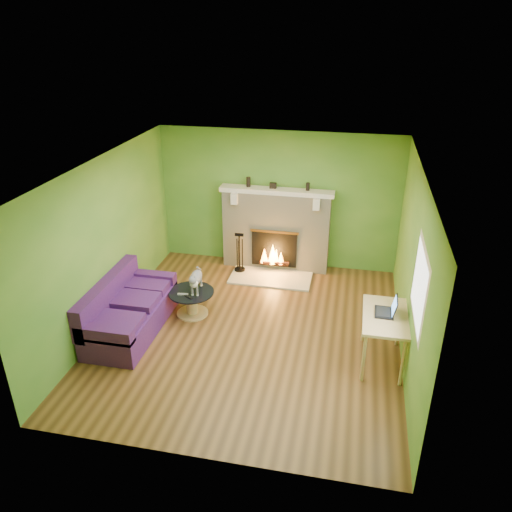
# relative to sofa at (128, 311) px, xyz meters

# --- Properties ---
(floor) EXTENTS (5.00, 5.00, 0.00)m
(floor) POSITION_rel_sofa_xyz_m (1.86, 0.30, -0.32)
(floor) COLOR #513417
(floor) RESTS_ON ground
(ceiling) EXTENTS (5.00, 5.00, 0.00)m
(ceiling) POSITION_rel_sofa_xyz_m (1.86, 0.30, 2.28)
(ceiling) COLOR white
(ceiling) RESTS_ON wall_back
(wall_back) EXTENTS (5.00, 0.00, 5.00)m
(wall_back) POSITION_rel_sofa_xyz_m (1.86, 2.80, 0.98)
(wall_back) COLOR #41822A
(wall_back) RESTS_ON floor
(wall_front) EXTENTS (5.00, 0.00, 5.00)m
(wall_front) POSITION_rel_sofa_xyz_m (1.86, -2.20, 0.98)
(wall_front) COLOR #41822A
(wall_front) RESTS_ON floor
(wall_left) EXTENTS (0.00, 5.00, 5.00)m
(wall_left) POSITION_rel_sofa_xyz_m (-0.39, 0.30, 0.98)
(wall_left) COLOR #41822A
(wall_left) RESTS_ON floor
(wall_right) EXTENTS (0.00, 5.00, 5.00)m
(wall_right) POSITION_rel_sofa_xyz_m (4.11, 0.30, 0.98)
(wall_right) COLOR #41822A
(wall_right) RESTS_ON floor
(window_frame) EXTENTS (0.00, 1.20, 1.20)m
(window_frame) POSITION_rel_sofa_xyz_m (4.10, -0.60, 1.23)
(window_frame) COLOR silver
(window_frame) RESTS_ON wall_right
(window_pane) EXTENTS (0.00, 1.06, 1.06)m
(window_pane) POSITION_rel_sofa_xyz_m (4.09, -0.60, 1.23)
(window_pane) COLOR white
(window_pane) RESTS_ON wall_right
(fireplace) EXTENTS (2.10, 0.46, 1.58)m
(fireplace) POSITION_rel_sofa_xyz_m (1.86, 2.62, 0.45)
(fireplace) COLOR beige
(fireplace) RESTS_ON floor
(hearth) EXTENTS (1.50, 0.75, 0.03)m
(hearth) POSITION_rel_sofa_xyz_m (1.86, 2.10, -0.31)
(hearth) COLOR beige
(hearth) RESTS_ON floor
(mantel) EXTENTS (2.10, 0.28, 0.08)m
(mantel) POSITION_rel_sofa_xyz_m (1.86, 2.60, 1.22)
(mantel) COLOR white
(mantel) RESTS_ON fireplace
(sofa) EXTENTS (0.87, 1.85, 0.83)m
(sofa) POSITION_rel_sofa_xyz_m (0.00, 0.00, 0.00)
(sofa) COLOR #3D1759
(sofa) RESTS_ON floor
(coffee_table) EXTENTS (0.73, 0.73, 0.42)m
(coffee_table) POSITION_rel_sofa_xyz_m (0.82, 0.62, -0.08)
(coffee_table) COLOR tan
(coffee_table) RESTS_ON floor
(desk) EXTENTS (0.60, 1.04, 0.77)m
(desk) POSITION_rel_sofa_xyz_m (3.81, -0.04, 0.35)
(desk) COLOR tan
(desk) RESTS_ON floor
(cat) EXTENTS (0.30, 0.65, 0.40)m
(cat) POSITION_rel_sofa_xyz_m (0.90, 0.67, 0.29)
(cat) COLOR slate
(cat) RESTS_ON coffee_table
(remote_silver) EXTENTS (0.17, 0.07, 0.02)m
(remote_silver) POSITION_rel_sofa_xyz_m (0.72, 0.50, 0.10)
(remote_silver) COLOR gray
(remote_silver) RESTS_ON coffee_table
(remote_black) EXTENTS (0.16, 0.12, 0.02)m
(remote_black) POSITION_rel_sofa_xyz_m (0.84, 0.44, 0.10)
(remote_black) COLOR black
(remote_black) RESTS_ON coffee_table
(laptop) EXTENTS (0.29, 0.33, 0.25)m
(laptop) POSITION_rel_sofa_xyz_m (3.79, 0.01, 0.57)
(laptop) COLOR black
(laptop) RESTS_ON desk
(fire_tools) EXTENTS (0.20, 0.20, 0.76)m
(fire_tools) POSITION_rel_sofa_xyz_m (1.23, 2.25, 0.09)
(fire_tools) COLOR black
(fire_tools) RESTS_ON hearth
(mantel_vase_left) EXTENTS (0.08, 0.08, 0.18)m
(mantel_vase_left) POSITION_rel_sofa_xyz_m (1.33, 2.63, 1.35)
(mantel_vase_left) COLOR black
(mantel_vase_left) RESTS_ON mantel
(mantel_vase_right) EXTENTS (0.07, 0.07, 0.14)m
(mantel_vase_right) POSITION_rel_sofa_xyz_m (2.42, 2.63, 1.33)
(mantel_vase_right) COLOR black
(mantel_vase_right) RESTS_ON mantel
(mantel_box) EXTENTS (0.12, 0.08, 0.10)m
(mantel_box) POSITION_rel_sofa_xyz_m (1.79, 2.63, 1.31)
(mantel_box) COLOR black
(mantel_box) RESTS_ON mantel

